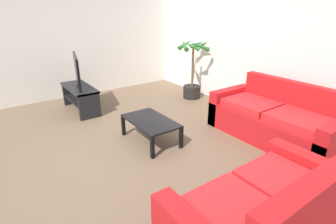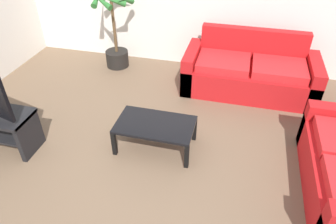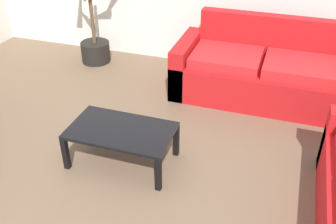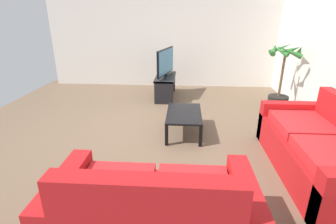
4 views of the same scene
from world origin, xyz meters
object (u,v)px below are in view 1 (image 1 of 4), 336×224
at_px(coffee_table, 151,123).
at_px(tv, 77,70).
at_px(tv_stand, 80,95).
at_px(potted_palm, 193,75).
at_px(couch_loveseat, 264,217).
at_px(couch_main, 275,121).

bearing_deg(coffee_table, tv, -167.10).
distance_m(tv_stand, coffee_table, 2.02).
bearing_deg(potted_palm, coffee_table, -56.61).
relative_size(tv_stand, tv, 1.07).
xyz_separation_m(couch_loveseat, coffee_table, (-2.23, 0.24, 0.02)).
bearing_deg(tv_stand, tv, 75.86).
height_order(couch_loveseat, tv, tv).
bearing_deg(couch_main, tv, -144.96).
bearing_deg(potted_palm, tv, -106.14).
distance_m(couch_main, coffee_table, 1.98).
height_order(couch_loveseat, coffee_table, couch_loveseat).
distance_m(tv, coffee_table, 2.08).
xyz_separation_m(couch_main, potted_palm, (-2.33, 0.27, 0.24)).
bearing_deg(couch_loveseat, tv, -177.13).
bearing_deg(coffee_table, potted_palm, 123.39).
bearing_deg(couch_loveseat, coffee_table, 173.85).
height_order(couch_main, tv_stand, couch_main).
distance_m(couch_loveseat, potted_palm, 4.13).
distance_m(couch_main, tv, 3.73).
bearing_deg(tv_stand, potted_palm, 73.86).
bearing_deg(potted_palm, couch_main, -6.51).
bearing_deg(tv_stand, couch_loveseat, 2.92).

